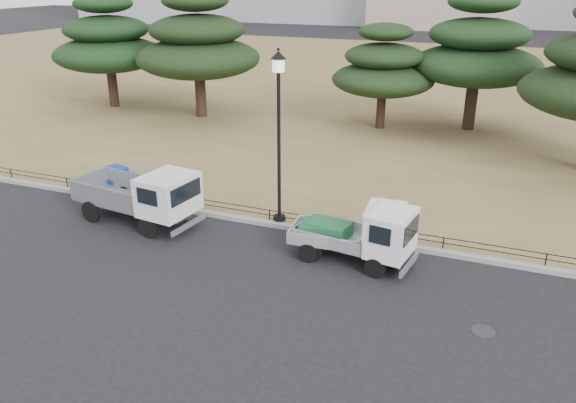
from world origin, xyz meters
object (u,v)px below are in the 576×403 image
at_px(truck_large, 142,194).
at_px(street_lamp, 279,110).
at_px(tarp_pile, 113,181).
at_px(truck_kei_front, 363,234).
at_px(truck_kei_rear, 356,232).

height_order(truck_large, street_lamp, street_lamp).
bearing_deg(street_lamp, tarp_pile, 178.73).
relative_size(truck_kei_front, tarp_pile, 1.95).
distance_m(truck_kei_front, street_lamp, 4.97).
bearing_deg(truck_large, truck_kei_front, 7.64).
xyz_separation_m(truck_large, street_lamp, (4.51, 1.70, 2.99)).
relative_size(truck_large, street_lamp, 0.82).
bearing_deg(truck_kei_rear, truck_kei_front, -35.34).
height_order(truck_kei_front, tarp_pile, truck_kei_front).
height_order(truck_large, truck_kei_rear, truck_large).
xyz_separation_m(street_lamp, tarp_pile, (-7.22, 0.16, -3.51)).
relative_size(street_lamp, tarp_pile, 3.07).
xyz_separation_m(truck_kei_front, truck_kei_rear, (-0.26, 0.16, -0.03)).
height_order(truck_kei_front, street_lamp, street_lamp).
bearing_deg(truck_kei_front, truck_large, -171.37).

